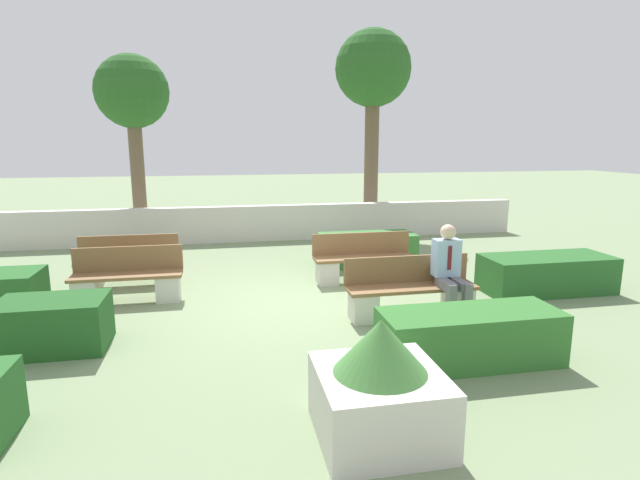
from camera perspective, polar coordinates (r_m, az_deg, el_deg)
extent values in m
plane|color=gray|center=(8.03, -2.53, -7.13)|extent=(60.00, 60.00, 0.00)
cube|color=beige|center=(12.89, -5.99, 1.96)|extent=(13.42, 0.30, 0.90)
cube|color=brown|center=(7.37, 10.47, -5.42)|extent=(1.91, 0.44, 0.05)
cube|color=brown|center=(7.53, 9.85, -3.27)|extent=(1.91, 0.04, 0.40)
cube|color=beige|center=(7.22, 4.97, -7.58)|extent=(0.36, 0.40, 0.42)
cube|color=beige|center=(7.73, 15.46, -6.66)|extent=(0.36, 0.40, 0.42)
cube|color=brown|center=(9.10, 5.11, -2.05)|extent=(1.85, 0.44, 0.05)
cube|color=brown|center=(9.28, 4.72, -0.36)|extent=(1.85, 0.04, 0.40)
cube|color=beige|center=(8.99, 0.83, -3.70)|extent=(0.36, 0.40, 0.42)
cube|color=beige|center=(9.37, 9.17, -3.23)|extent=(0.36, 0.40, 0.42)
cube|color=brown|center=(8.46, -21.22, -3.83)|extent=(1.70, 0.44, 0.05)
cube|color=brown|center=(8.64, -21.05, -1.97)|extent=(1.70, 0.04, 0.40)
cube|color=beige|center=(8.66, -25.16, -5.41)|extent=(0.36, 0.40, 0.42)
cube|color=beige|center=(8.44, -16.94, -5.23)|extent=(0.36, 0.40, 0.42)
cube|color=brown|center=(9.47, -21.13, -2.26)|extent=(1.73, 0.44, 0.05)
cube|color=brown|center=(9.66, -20.98, -0.63)|extent=(1.73, 0.04, 0.40)
cube|color=beige|center=(9.66, -24.75, -3.71)|extent=(0.36, 0.40, 0.42)
cube|color=beige|center=(9.43, -17.22, -3.50)|extent=(0.36, 0.40, 0.42)
cube|color=slate|center=(7.33, 14.17, -4.96)|extent=(0.14, 0.46, 0.13)
cube|color=slate|center=(7.41, 15.58, -4.84)|extent=(0.14, 0.46, 0.13)
cube|color=slate|center=(7.19, 14.72, -7.24)|extent=(0.11, 0.11, 0.60)
cube|color=slate|center=(7.30, 16.43, -7.06)|extent=(0.11, 0.11, 0.60)
cube|color=#9EBCE0|center=(7.50, 14.21, -1.94)|extent=(0.38, 0.22, 0.54)
sphere|color=beige|center=(7.40, 14.42, 0.89)|extent=(0.22, 0.22, 0.22)
cube|color=maroon|center=(7.39, 14.60, -1.99)|extent=(0.06, 0.01, 0.35)
cube|color=#235623|center=(7.04, -28.22, -8.51)|extent=(1.27, 0.81, 0.63)
cube|color=#3D7A38|center=(10.43, 5.37, -1.01)|extent=(1.97, 0.85, 0.64)
cube|color=#33702D|center=(6.12, 16.72, -10.55)|extent=(2.09, 0.76, 0.62)
cube|color=#286028|center=(9.34, 24.45, -3.53)|extent=(2.17, 0.90, 0.62)
cube|color=beige|center=(4.56, 6.78, -18.15)|extent=(1.06, 1.06, 0.61)
cone|color=#47843D|center=(4.32, 6.94, -11.94)|extent=(0.81, 0.81, 0.47)
cylinder|color=brown|center=(13.83, -20.08, 6.85)|extent=(0.35, 0.35, 3.24)
sphere|color=#285B23|center=(13.86, -20.70, 15.61)|extent=(1.82, 1.82, 1.82)
cylinder|color=brown|center=(14.18, 5.88, 8.87)|extent=(0.39, 0.39, 3.88)
sphere|color=#285B23|center=(14.30, 6.09, 18.95)|extent=(2.06, 2.06, 2.06)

